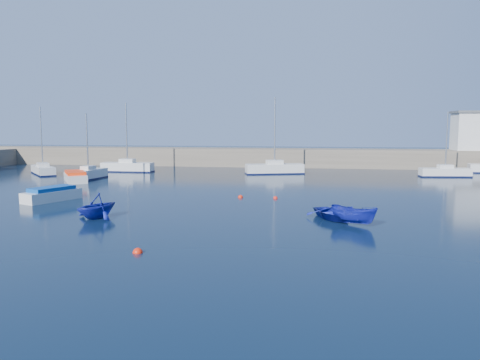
# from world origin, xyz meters

# --- Properties ---
(ground) EXTENTS (220.00, 220.00, 0.00)m
(ground) POSITION_xyz_m (0.00, 0.00, 0.00)
(ground) COLOR black
(ground) RESTS_ON ground
(back_wall) EXTENTS (96.00, 4.50, 2.60)m
(back_wall) POSITION_xyz_m (0.00, 46.00, 1.30)
(back_wall) COLOR #6F6555
(back_wall) RESTS_ON ground
(sailboat_3) EXTENTS (2.26, 5.54, 7.26)m
(sailboat_3) POSITION_xyz_m (-18.59, 26.47, 0.60)
(sailboat_3) COLOR silver
(sailboat_3) RESTS_ON ground
(sailboat_4) EXTENTS (5.49, 5.85, 8.22)m
(sailboat_4) POSITION_xyz_m (-26.66, 30.73, 0.56)
(sailboat_4) COLOR silver
(sailboat_4) RESTS_ON ground
(sailboat_5) EXTENTS (6.63, 1.90, 8.80)m
(sailboat_5) POSITION_xyz_m (-17.66, 35.33, 0.66)
(sailboat_5) COLOR silver
(sailboat_5) RESTS_ON ground
(sailboat_6) EXTENTS (7.37, 3.97, 9.37)m
(sailboat_6) POSITION_xyz_m (1.32, 35.75, 0.68)
(sailboat_6) COLOR silver
(sailboat_6) RESTS_ON ground
(sailboat_7) EXTENTS (5.81, 2.22, 7.53)m
(sailboat_7) POSITION_xyz_m (21.26, 35.38, 0.56)
(sailboat_7) COLOR silver
(sailboat_7) RESTS_ON ground
(motorboat_1) EXTENTS (3.32, 4.87, 1.13)m
(motorboat_1) POSITION_xyz_m (-14.51, 12.20, 0.53)
(motorboat_1) COLOR silver
(motorboat_1) RESTS_ON ground
(motorboat_2) EXTENTS (4.61, 5.58, 1.12)m
(motorboat_2) POSITION_xyz_m (-19.11, 24.52, 0.53)
(motorboat_2) COLOR silver
(motorboat_2) RESTS_ON ground
(dinghy_center) EXTENTS (4.02, 4.45, 0.76)m
(dinghy_center) POSITION_xyz_m (7.33, 8.21, 0.38)
(dinghy_center) COLOR #16219D
(dinghy_center) RESTS_ON ground
(dinghy_left) EXTENTS (3.68, 3.90, 1.63)m
(dinghy_left) POSITION_xyz_m (-7.80, 6.18, 0.82)
(dinghy_left) COLOR #16219D
(dinghy_left) RESTS_ON ground
(dinghy_right) EXTENTS (3.21, 2.63, 1.19)m
(dinghy_right) POSITION_xyz_m (8.46, 6.68, 0.59)
(dinghy_right) COLOR #16219D
(dinghy_right) RESTS_ON ground
(buoy_0) EXTENTS (0.48, 0.48, 0.48)m
(buoy_0) POSITION_xyz_m (-2.15, -1.30, 0.00)
(buoy_0) COLOR red
(buoy_0) RESTS_ON ground
(buoy_1) EXTENTS (0.38, 0.38, 0.38)m
(buoy_1) POSITION_xyz_m (2.99, 16.15, 0.00)
(buoy_1) COLOR red
(buoy_1) RESTS_ON ground
(buoy_3) EXTENTS (0.43, 0.43, 0.43)m
(buoy_3) POSITION_xyz_m (0.07, 16.21, 0.00)
(buoy_3) COLOR red
(buoy_3) RESTS_ON ground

